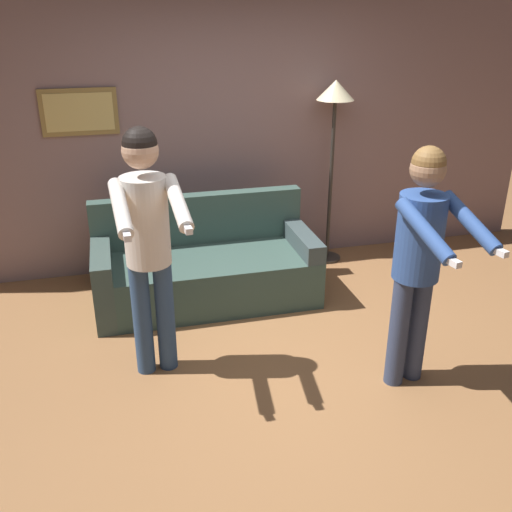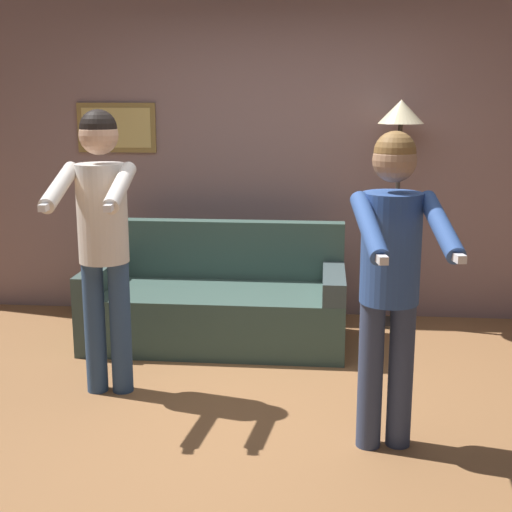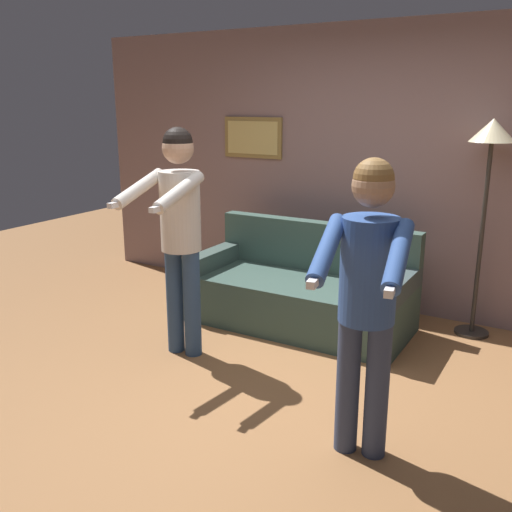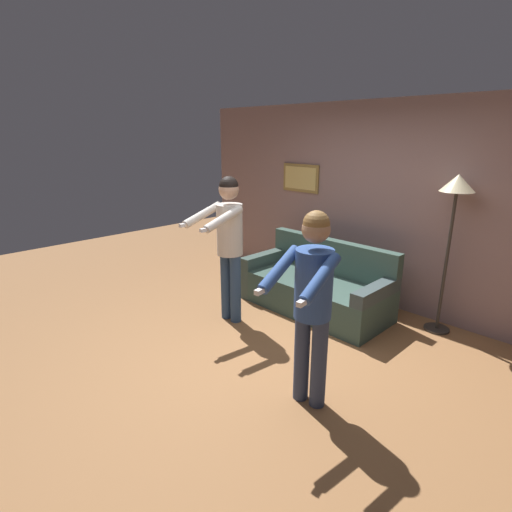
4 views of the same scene
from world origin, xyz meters
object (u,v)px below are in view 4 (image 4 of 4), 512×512
(torchiere_lamp, at_px, (455,201))
(person_standing_right, at_px, (312,294))
(couch, at_px, (316,288))
(person_standing_left, at_px, (228,236))

(torchiere_lamp, xyz_separation_m, person_standing_right, (-0.23, -2.11, -0.51))
(couch, bearing_deg, torchiere_lamp, 21.53)
(person_standing_left, height_order, person_standing_right, person_standing_left)
(couch, distance_m, person_standing_left, 1.39)
(person_standing_right, bearing_deg, person_standing_left, 161.38)
(couch, distance_m, torchiere_lamp, 1.91)
(couch, distance_m, person_standing_right, 2.06)
(person_standing_right, bearing_deg, couch, 125.69)
(torchiere_lamp, height_order, person_standing_right, torchiere_lamp)
(torchiere_lamp, bearing_deg, couch, -158.47)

